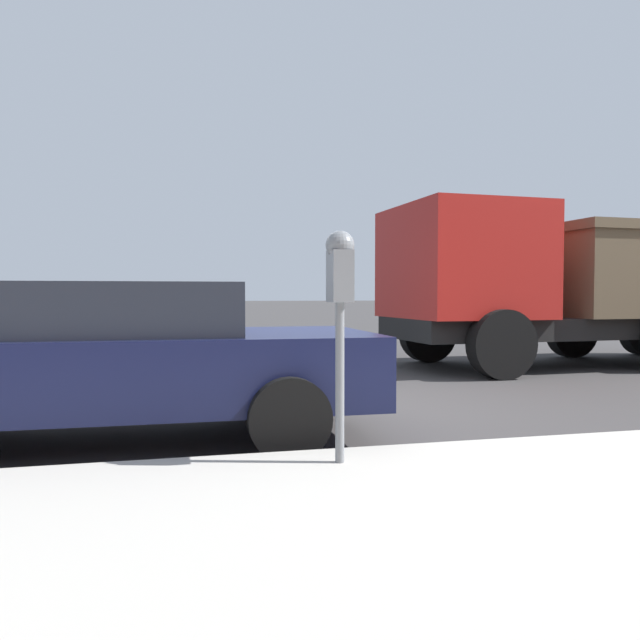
{
  "coord_description": "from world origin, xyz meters",
  "views": [
    {
      "loc": [
        -6.52,
        1.34,
        1.26
      ],
      "look_at": [
        -2.4,
        0.35,
        1.09
      ],
      "focal_mm": 35.0,
      "sensor_mm": 36.0,
      "label": 1
    }
  ],
  "objects": [
    {
      "name": "dump_truck",
      "position": [
        3.13,
        -5.82,
        1.49
      ],
      "size": [
        3.03,
        7.19,
        2.71
      ],
      "rotation": [
        0.0,
        0.0,
        0.05
      ],
      "color": "black",
      "rests_on": "ground_plane"
    },
    {
      "name": "car_navy",
      "position": [
        -0.99,
        1.91,
        0.73
      ],
      "size": [
        2.07,
        4.54,
        1.36
      ],
      "rotation": [
        0.0,
        0.0,
        3.13
      ],
      "color": "#14193D",
      "rests_on": "ground_plane"
    },
    {
      "name": "ground_plane",
      "position": [
        0.0,
        0.0,
        0.0
      ],
      "size": [
        220.0,
        220.0,
        0.0
      ],
      "primitive_type": "plane",
      "color": "#3D3A3A"
    },
    {
      "name": "parking_meter",
      "position": [
        -2.57,
        0.26,
        1.32
      ],
      "size": [
        0.21,
        0.19,
        1.53
      ],
      "color": "gray",
      "rests_on": "sidewalk"
    }
  ]
}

